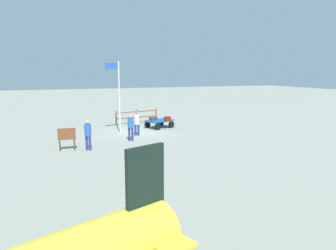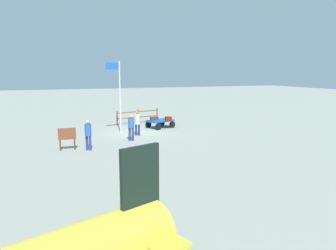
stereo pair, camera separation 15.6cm
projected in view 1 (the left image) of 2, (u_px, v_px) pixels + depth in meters
ground_plane at (137, 132)px, 23.32m from camera, size 120.00×120.00×0.00m
luggage_cart at (159, 122)px, 25.00m from camera, size 2.28×1.94×0.62m
suitcase_maroon at (153, 118)px, 24.94m from camera, size 0.65×0.48×0.24m
suitcase_navy at (167, 119)px, 24.59m from camera, size 0.50×0.39×0.31m
worker_lead at (137, 122)px, 21.96m from camera, size 0.38×0.38×1.67m
worker_trailing at (88, 133)px, 17.80m from camera, size 0.51×0.51×1.70m
worker_supervisor at (131, 125)px, 20.26m from camera, size 0.50×0.50×1.68m
flagpole at (118, 92)px, 22.47m from camera, size 1.01×0.21×5.02m
signboard at (67, 136)px, 17.81m from camera, size 0.96×0.11×1.25m
wooden_fence at (137, 116)px, 27.11m from camera, size 3.79×0.86×1.17m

